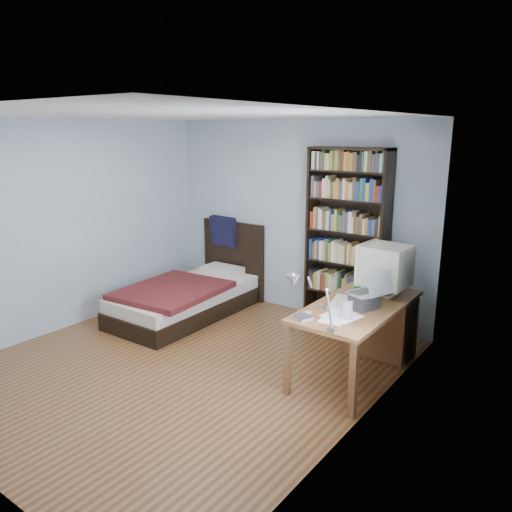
% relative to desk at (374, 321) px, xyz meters
% --- Properties ---
extents(room, '(4.20, 4.24, 2.50)m').
position_rel_desk_xyz_m(room, '(-1.48, -1.31, 0.84)').
color(room, brown).
rests_on(room, ground).
extents(desk, '(0.75, 1.58, 0.73)m').
position_rel_desk_xyz_m(desk, '(0.00, 0.00, 0.00)').
color(desk, brown).
rests_on(desk, floor).
extents(crt_monitor, '(0.48, 0.44, 0.52)m').
position_rel_desk_xyz_m(crt_monitor, '(0.07, 0.01, 0.61)').
color(crt_monitor, '#BDB59C').
rests_on(crt_monitor, desk).
extents(laptop, '(0.39, 0.36, 0.38)m').
position_rel_desk_xyz_m(laptop, '(0.11, -0.49, 0.42)').
color(laptop, '#2D2D30').
rests_on(laptop, desk).
extents(desk_lamp, '(0.22, 0.49, 0.58)m').
position_rel_desk_xyz_m(desk_lamp, '(0.00, -1.54, 0.78)').
color(desk_lamp, '#99999E').
rests_on(desk_lamp, desk).
extents(keyboard, '(0.26, 0.45, 0.04)m').
position_rel_desk_xyz_m(keyboard, '(-0.14, -0.53, 0.33)').
color(keyboard, '#BEB79E').
rests_on(keyboard, desk).
extents(speaker, '(0.10, 0.10, 0.16)m').
position_rel_desk_xyz_m(speaker, '(0.09, -0.85, 0.40)').
color(speaker, gray).
rests_on(speaker, desk).
extents(soda_can, '(0.07, 0.07, 0.12)m').
position_rel_desk_xyz_m(soda_can, '(-0.11, -0.25, 0.38)').
color(soda_can, '#073713').
rests_on(soda_can, desk).
extents(mouse, '(0.07, 0.12, 0.04)m').
position_rel_desk_xyz_m(mouse, '(0.00, -0.17, 0.33)').
color(mouse, silver).
rests_on(mouse, desk).
extents(phone_silver, '(0.08, 0.12, 0.02)m').
position_rel_desk_xyz_m(phone_silver, '(-0.24, -0.73, 0.33)').
color(phone_silver, silver).
rests_on(phone_silver, desk).
extents(phone_grey, '(0.07, 0.10, 0.02)m').
position_rel_desk_xyz_m(phone_grey, '(-0.27, -0.95, 0.33)').
color(phone_grey, gray).
rests_on(phone_grey, desk).
extents(external_drive, '(0.17, 0.17, 0.03)m').
position_rel_desk_xyz_m(external_drive, '(-0.23, -1.09, 0.33)').
color(external_drive, gray).
rests_on(external_drive, desk).
extents(bookshelf, '(0.98, 0.30, 2.18)m').
position_rel_desk_xyz_m(bookshelf, '(-0.66, 0.63, 0.68)').
color(bookshelf, black).
rests_on(bookshelf, floor).
extents(bed, '(1.17, 2.09, 1.16)m').
position_rel_desk_xyz_m(bed, '(-2.51, -0.17, -0.16)').
color(bed, black).
rests_on(bed, floor).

